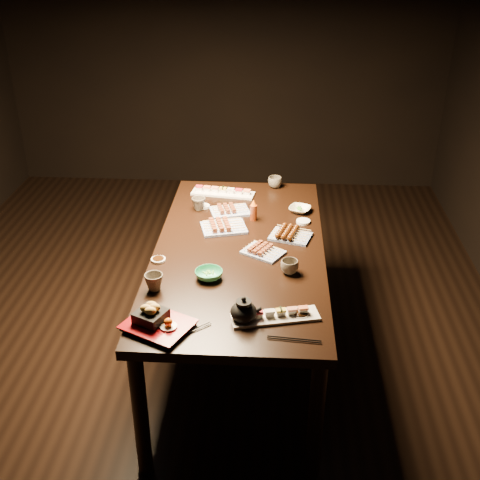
% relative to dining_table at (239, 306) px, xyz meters
% --- Properties ---
extents(ground, '(5.00, 5.00, 0.00)m').
position_rel_dining_table_xyz_m(ground, '(-0.30, 0.20, -0.38)').
color(ground, black).
rests_on(ground, ground).
extents(dining_table, '(1.00, 1.85, 0.75)m').
position_rel_dining_table_xyz_m(dining_table, '(0.00, 0.00, 0.00)').
color(dining_table, black).
rests_on(dining_table, ground).
extents(sushi_platter_near, '(0.40, 0.19, 0.05)m').
position_rel_dining_table_xyz_m(sushi_platter_near, '(0.20, -0.63, 0.40)').
color(sushi_platter_near, white).
rests_on(sushi_platter_near, dining_table).
extents(sushi_platter_far, '(0.41, 0.17, 0.05)m').
position_rel_dining_table_xyz_m(sushi_platter_far, '(-0.15, 0.70, 0.40)').
color(sushi_platter_far, white).
rests_on(sushi_platter_far, dining_table).
extents(yakitori_plate_center, '(0.28, 0.24, 0.06)m').
position_rel_dining_table_xyz_m(yakitori_plate_center, '(-0.10, 0.21, 0.41)').
color(yakitori_plate_center, '#828EB6').
rests_on(yakitori_plate_center, dining_table).
extents(yakitori_plate_right, '(0.25, 0.23, 0.05)m').
position_rel_dining_table_xyz_m(yakitori_plate_right, '(0.13, -0.05, 0.40)').
color(yakitori_plate_right, '#828EB6').
rests_on(yakitori_plate_right, dining_table).
extents(yakitori_plate_left, '(0.26, 0.22, 0.06)m').
position_rel_dining_table_xyz_m(yakitori_plate_left, '(-0.08, 0.43, 0.40)').
color(yakitori_plate_left, '#828EB6').
rests_on(yakitori_plate_left, dining_table).
extents(tsukune_plate, '(0.25, 0.21, 0.06)m').
position_rel_dining_table_xyz_m(tsukune_plate, '(0.27, 0.13, 0.40)').
color(tsukune_plate, '#828EB6').
rests_on(tsukune_plate, dining_table).
extents(edamame_bowl_green, '(0.17, 0.17, 0.04)m').
position_rel_dining_table_xyz_m(edamame_bowl_green, '(-0.13, -0.32, 0.40)').
color(edamame_bowl_green, '#339D6D').
rests_on(edamame_bowl_green, dining_table).
extents(edamame_bowl_cream, '(0.16, 0.16, 0.03)m').
position_rel_dining_table_xyz_m(edamame_bowl_cream, '(0.33, 0.47, 0.39)').
color(edamame_bowl_cream, beige).
rests_on(edamame_bowl_cream, dining_table).
extents(tempura_tray, '(0.35, 0.32, 0.10)m').
position_rel_dining_table_xyz_m(tempura_tray, '(-0.30, -0.73, 0.43)').
color(tempura_tray, black).
rests_on(tempura_tray, dining_table).
extents(teacup_near_left, '(0.12, 0.12, 0.08)m').
position_rel_dining_table_xyz_m(teacup_near_left, '(-0.38, -0.43, 0.42)').
color(teacup_near_left, '#50493E').
rests_on(teacup_near_left, dining_table).
extents(teacup_mid_right, '(0.11, 0.11, 0.07)m').
position_rel_dining_table_xyz_m(teacup_mid_right, '(0.26, -0.24, 0.41)').
color(teacup_mid_right, '#50493E').
rests_on(teacup_mid_right, dining_table).
extents(teacup_far_left, '(0.10, 0.10, 0.08)m').
position_rel_dining_table_xyz_m(teacup_far_left, '(-0.28, 0.46, 0.41)').
color(teacup_far_left, '#50493E').
rests_on(teacup_far_left, dining_table).
extents(teacup_far_right, '(0.10, 0.10, 0.07)m').
position_rel_dining_table_xyz_m(teacup_far_right, '(0.18, 0.83, 0.41)').
color(teacup_far_right, '#50493E').
rests_on(teacup_far_right, dining_table).
extents(teapot, '(0.15, 0.15, 0.12)m').
position_rel_dining_table_xyz_m(teapot, '(0.06, -0.65, 0.43)').
color(teapot, black).
rests_on(teapot, dining_table).
extents(condiment_bottle, '(0.04, 0.04, 0.13)m').
position_rel_dining_table_xyz_m(condiment_bottle, '(0.06, 0.34, 0.44)').
color(condiment_bottle, maroon).
rests_on(condiment_bottle, dining_table).
extents(sauce_dish_west, '(0.10, 0.10, 0.01)m').
position_rel_dining_table_xyz_m(sauce_dish_west, '(-0.41, -0.17, 0.38)').
color(sauce_dish_west, white).
rests_on(sauce_dish_west, dining_table).
extents(sauce_dish_east, '(0.10, 0.10, 0.01)m').
position_rel_dining_table_xyz_m(sauce_dish_east, '(0.35, 0.32, 0.38)').
color(sauce_dish_east, white).
rests_on(sauce_dish_east, dining_table).
extents(sauce_dish_se, '(0.12, 0.12, 0.02)m').
position_rel_dining_table_xyz_m(sauce_dish_se, '(0.31, -0.60, 0.38)').
color(sauce_dish_se, white).
rests_on(sauce_dish_se, dining_table).
extents(sauce_dish_nw, '(0.08, 0.08, 0.01)m').
position_rel_dining_table_xyz_m(sauce_dish_nw, '(-0.25, 0.50, 0.38)').
color(sauce_dish_nw, white).
rests_on(sauce_dish_nw, dining_table).
extents(chopsticks_near, '(0.19, 0.16, 0.01)m').
position_rel_dining_table_xyz_m(chopsticks_near, '(-0.17, -0.76, 0.38)').
color(chopsticks_near, black).
rests_on(chopsticks_near, dining_table).
extents(chopsticks_se, '(0.23, 0.04, 0.01)m').
position_rel_dining_table_xyz_m(chopsticks_se, '(0.28, -0.78, 0.38)').
color(chopsticks_se, black).
rests_on(chopsticks_se, dining_table).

